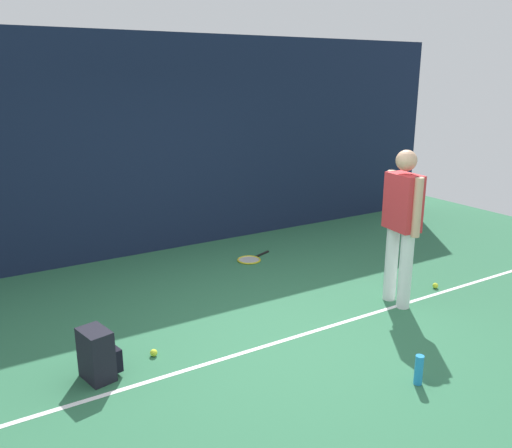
{
  "coord_description": "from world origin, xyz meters",
  "views": [
    {
      "loc": [
        -2.68,
        -3.98,
        2.45
      ],
      "look_at": [
        0.0,
        0.4,
        1.0
      ],
      "focal_mm": 37.44,
      "sensor_mm": 36.0,
      "label": 1
    }
  ],
  "objects_px": {
    "tennis_racket": "(250,259)",
    "tennis_player": "(402,219)",
    "tennis_ball_by_fence": "(435,286)",
    "tennis_ball_near_player": "(154,353)",
    "water_bottle": "(419,370)",
    "backpack": "(98,355)"
  },
  "relations": [
    {
      "from": "tennis_racket",
      "to": "tennis_player",
      "type": "bearing_deg",
      "value": 85.44
    },
    {
      "from": "tennis_player",
      "to": "tennis_ball_by_fence",
      "type": "height_order",
      "value": "tennis_player"
    },
    {
      "from": "tennis_player",
      "to": "tennis_ball_near_player",
      "type": "height_order",
      "value": "tennis_player"
    },
    {
      "from": "tennis_ball_by_fence",
      "to": "water_bottle",
      "type": "distance_m",
      "value": 2.18
    },
    {
      "from": "backpack",
      "to": "tennis_racket",
      "type": "bearing_deg",
      "value": -66.08
    },
    {
      "from": "tennis_racket",
      "to": "water_bottle",
      "type": "xyz_separation_m",
      "value": [
        -0.37,
        -3.3,
        0.12
      ]
    },
    {
      "from": "tennis_ball_by_fence",
      "to": "tennis_ball_near_player",
      "type": "bearing_deg",
      "value": 175.93
    },
    {
      "from": "tennis_player",
      "to": "tennis_ball_by_fence",
      "type": "xyz_separation_m",
      "value": [
        0.71,
        0.06,
        -0.93
      ]
    },
    {
      "from": "tennis_player",
      "to": "backpack",
      "type": "xyz_separation_m",
      "value": [
        -3.22,
        0.2,
        -0.76
      ]
    },
    {
      "from": "tennis_racket",
      "to": "tennis_ball_by_fence",
      "type": "bearing_deg",
      "value": 102.17
    },
    {
      "from": "tennis_player",
      "to": "water_bottle",
      "type": "distance_m",
      "value": 1.82
    },
    {
      "from": "water_bottle",
      "to": "tennis_ball_near_player",
      "type": "bearing_deg",
      "value": 137.34
    },
    {
      "from": "tennis_player",
      "to": "tennis_ball_by_fence",
      "type": "distance_m",
      "value": 1.17
    },
    {
      "from": "tennis_player",
      "to": "tennis_ball_near_player",
      "type": "bearing_deg",
      "value": 90.93
    },
    {
      "from": "tennis_player",
      "to": "tennis_racket",
      "type": "relative_size",
      "value": 2.68
    },
    {
      "from": "tennis_player",
      "to": "tennis_ball_by_fence",
      "type": "relative_size",
      "value": 25.76
    },
    {
      "from": "tennis_player",
      "to": "tennis_racket",
      "type": "distance_m",
      "value": 2.35
    },
    {
      "from": "backpack",
      "to": "tennis_ball_near_player",
      "type": "xyz_separation_m",
      "value": [
        0.51,
        0.1,
        -0.18
      ]
    },
    {
      "from": "backpack",
      "to": "tennis_ball_near_player",
      "type": "relative_size",
      "value": 6.67
    },
    {
      "from": "tennis_player",
      "to": "backpack",
      "type": "distance_m",
      "value": 3.32
    },
    {
      "from": "backpack",
      "to": "tennis_ball_by_fence",
      "type": "distance_m",
      "value": 3.94
    },
    {
      "from": "water_bottle",
      "to": "backpack",
      "type": "bearing_deg",
      "value": 146.49
    }
  ]
}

